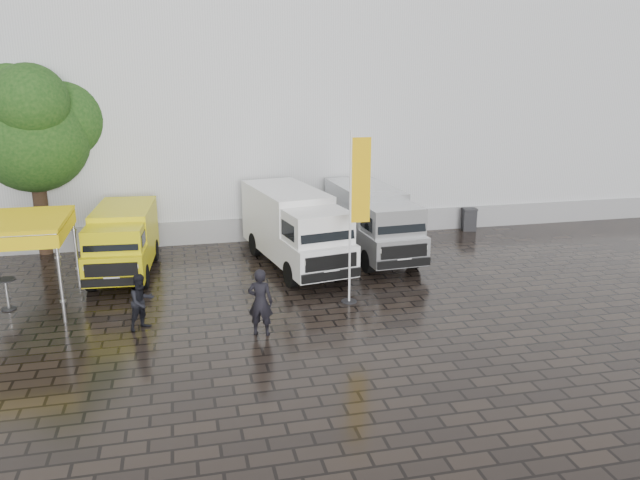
# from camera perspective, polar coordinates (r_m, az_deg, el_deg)

# --- Properties ---
(ground) EXTENTS (120.00, 120.00, 0.00)m
(ground) POSITION_cam_1_polar(r_m,az_deg,el_deg) (20.16, 1.51, -5.72)
(ground) COLOR black
(ground) RESTS_ON ground
(exhibition_hall) EXTENTS (44.00, 16.00, 12.00)m
(exhibition_hall) POSITION_cam_1_polar(r_m,az_deg,el_deg) (34.85, -1.85, 13.44)
(exhibition_hall) COLOR silver
(exhibition_hall) RESTS_ON ground
(hall_plinth) EXTENTS (44.00, 0.15, 1.00)m
(hall_plinth) POSITION_cam_1_polar(r_m,az_deg,el_deg) (27.83, 1.45, 1.41)
(hall_plinth) COLOR gray
(hall_plinth) RESTS_ON ground
(van_yellow) EXTENTS (2.36, 5.27, 2.37)m
(van_yellow) POSITION_cam_1_polar(r_m,az_deg,el_deg) (23.57, -17.56, -0.25)
(van_yellow) COLOR yellow
(van_yellow) RESTS_ON ground
(van_white) EXTENTS (3.31, 6.80, 2.82)m
(van_white) POSITION_cam_1_polar(r_m,az_deg,el_deg) (23.34, -2.28, 0.92)
(van_white) COLOR white
(van_white) RESTS_ON ground
(van_silver) EXTENTS (2.46, 6.29, 2.67)m
(van_silver) POSITION_cam_1_polar(r_m,az_deg,el_deg) (24.77, 4.80, 1.57)
(van_silver) COLOR silver
(van_silver) RESTS_ON ground
(canopy_tent) EXTENTS (3.34, 3.34, 2.87)m
(canopy_tent) POSITION_cam_1_polar(r_m,az_deg,el_deg) (21.06, -26.58, 1.22)
(canopy_tent) COLOR silver
(canopy_tent) RESTS_ON ground
(flagpole) EXTENTS (0.88, 0.50, 5.49)m
(flagpole) POSITION_cam_1_polar(r_m,az_deg,el_deg) (19.35, 3.32, 2.95)
(flagpole) COLOR black
(flagpole) RESTS_ON ground
(tree) EXTENTS (4.32, 4.33, 7.75)m
(tree) POSITION_cam_1_polar(r_m,az_deg,el_deg) (26.94, -25.02, 9.17)
(tree) COLOR black
(tree) RESTS_ON ground
(cocktail_table) EXTENTS (0.60, 0.60, 0.99)m
(cocktail_table) POSITION_cam_1_polar(r_m,az_deg,el_deg) (21.73, -26.70, -4.46)
(cocktail_table) COLOR black
(cocktail_table) RESTS_ON ground
(wheelie_bin) EXTENTS (0.75, 0.75, 1.03)m
(wheelie_bin) POSITION_cam_1_polar(r_m,az_deg,el_deg) (29.55, 13.48, 1.86)
(wheelie_bin) COLOR black
(wheelie_bin) RESTS_ON ground
(person_front) EXTENTS (0.83, 0.69, 1.95)m
(person_front) POSITION_cam_1_polar(r_m,az_deg,el_deg) (17.58, -5.47, -5.67)
(person_front) COLOR black
(person_front) RESTS_ON ground
(person_tent) EXTENTS (1.02, 0.98, 1.66)m
(person_tent) POSITION_cam_1_polar(r_m,az_deg,el_deg) (18.64, -15.99, -5.45)
(person_tent) COLOR black
(person_tent) RESTS_ON ground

